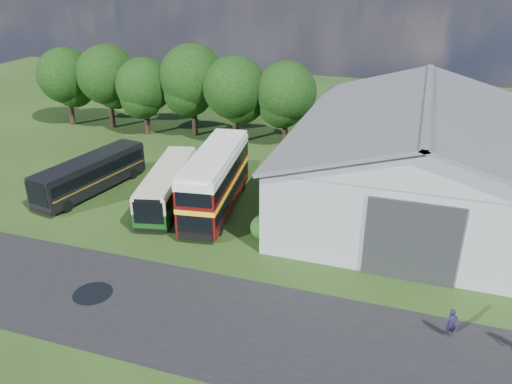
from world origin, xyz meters
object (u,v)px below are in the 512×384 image
(bus_dark_single, at_px, (91,174))
(bus_green_single, at_px, (168,185))
(visitor_a, at_px, (451,324))
(bus_maroon_double, at_px, (216,181))
(storage_shed, at_px, (421,147))

(bus_dark_single, bearing_deg, bus_green_single, 10.00)
(bus_dark_single, relative_size, visitor_a, 6.61)
(bus_green_single, height_order, bus_dark_single, bus_dark_single)
(bus_maroon_double, relative_size, visitor_a, 6.89)
(bus_dark_single, distance_m, visitor_a, 28.58)
(bus_maroon_double, bearing_deg, storage_shed, 18.93)
(bus_green_single, relative_size, visitor_a, 6.60)
(bus_green_single, relative_size, bus_dark_single, 1.00)
(bus_green_single, height_order, visitor_a, bus_green_single)
(storage_shed, height_order, visitor_a, storage_shed)
(storage_shed, height_order, bus_green_single, storage_shed)
(storage_shed, bearing_deg, bus_maroon_double, -153.39)
(bus_maroon_double, bearing_deg, bus_dark_single, 173.21)
(bus_green_single, xyz_separation_m, bus_dark_single, (-6.85, 0.02, 0.00))
(storage_shed, relative_size, bus_maroon_double, 2.26)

